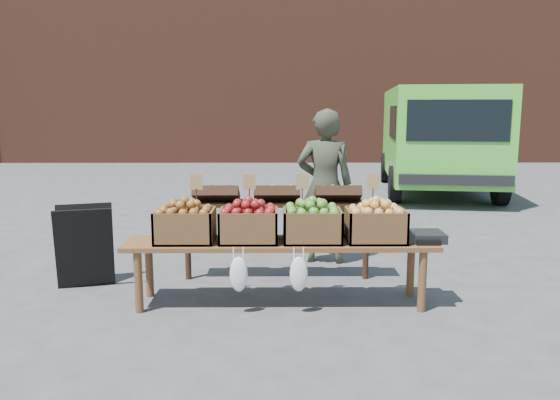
{
  "coord_description": "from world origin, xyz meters",
  "views": [
    {
      "loc": [
        0.58,
        -4.46,
        1.71
      ],
      "look_at": [
        0.62,
        0.66,
        0.85
      ],
      "focal_mm": 35.0,
      "sensor_mm": 36.0,
      "label": 1
    }
  ],
  "objects_px": {
    "weighing_scale": "(424,236)",
    "display_bench": "(280,273)",
    "back_table": "(277,229)",
    "crate_red_apples": "(312,225)",
    "chalkboard_sign": "(85,246)",
    "vendor": "(325,187)",
    "crate_russet_pears": "(249,225)",
    "crate_green_apples": "(375,225)",
    "crate_golden_apples": "(185,226)",
    "delivery_van": "(437,141)"
  },
  "relations": [
    {
      "from": "weighing_scale",
      "to": "display_bench",
      "type": "bearing_deg",
      "value": 180.0
    },
    {
      "from": "back_table",
      "to": "crate_red_apples",
      "type": "xyz_separation_m",
      "value": [
        0.3,
        -0.72,
        0.19
      ]
    },
    {
      "from": "chalkboard_sign",
      "to": "back_table",
      "type": "height_order",
      "value": "back_table"
    },
    {
      "from": "vendor",
      "to": "chalkboard_sign",
      "type": "height_order",
      "value": "vendor"
    },
    {
      "from": "crate_russet_pears",
      "to": "display_bench",
      "type": "bearing_deg",
      "value": 0.0
    },
    {
      "from": "crate_green_apples",
      "to": "weighing_scale",
      "type": "relative_size",
      "value": 1.47
    },
    {
      "from": "vendor",
      "to": "back_table",
      "type": "distance_m",
      "value": 0.89
    },
    {
      "from": "crate_golden_apples",
      "to": "crate_russet_pears",
      "type": "distance_m",
      "value": 0.55
    },
    {
      "from": "back_table",
      "to": "crate_russet_pears",
      "type": "xyz_separation_m",
      "value": [
        -0.25,
        -0.72,
        0.19
      ]
    },
    {
      "from": "back_table",
      "to": "display_bench",
      "type": "distance_m",
      "value": 0.76
    },
    {
      "from": "delivery_van",
      "to": "crate_golden_apples",
      "type": "xyz_separation_m",
      "value": [
        -4.11,
        -6.6,
        -0.34
      ]
    },
    {
      "from": "back_table",
      "to": "crate_red_apples",
      "type": "relative_size",
      "value": 4.2
    },
    {
      "from": "vendor",
      "to": "chalkboard_sign",
      "type": "relative_size",
      "value": 2.13
    },
    {
      "from": "chalkboard_sign",
      "to": "display_bench",
      "type": "height_order",
      "value": "chalkboard_sign"
    },
    {
      "from": "display_bench",
      "to": "crate_russet_pears",
      "type": "relative_size",
      "value": 5.4
    },
    {
      "from": "chalkboard_sign",
      "to": "crate_golden_apples",
      "type": "height_order",
      "value": "crate_golden_apples"
    },
    {
      "from": "crate_green_apples",
      "to": "back_table",
      "type": "bearing_deg",
      "value": 139.85
    },
    {
      "from": "display_bench",
      "to": "crate_red_apples",
      "type": "bearing_deg",
      "value": 0.0
    },
    {
      "from": "chalkboard_sign",
      "to": "back_table",
      "type": "xyz_separation_m",
      "value": [
        1.86,
        0.21,
        0.12
      ]
    },
    {
      "from": "vendor",
      "to": "crate_russet_pears",
      "type": "distance_m",
      "value": 1.57
    },
    {
      "from": "delivery_van",
      "to": "crate_red_apples",
      "type": "bearing_deg",
      "value": -106.28
    },
    {
      "from": "chalkboard_sign",
      "to": "crate_red_apples",
      "type": "xyz_separation_m",
      "value": [
        2.16,
        -0.51,
        0.31
      ]
    },
    {
      "from": "back_table",
      "to": "crate_red_apples",
      "type": "distance_m",
      "value": 0.8
    },
    {
      "from": "crate_golden_apples",
      "to": "crate_russet_pears",
      "type": "height_order",
      "value": "same"
    },
    {
      "from": "vendor",
      "to": "weighing_scale",
      "type": "xyz_separation_m",
      "value": [
        0.75,
        -1.35,
        -0.25
      ]
    },
    {
      "from": "crate_green_apples",
      "to": "crate_red_apples",
      "type": "bearing_deg",
      "value": 180.0
    },
    {
      "from": "delivery_van",
      "to": "chalkboard_sign",
      "type": "bearing_deg",
      "value": -122.09
    },
    {
      "from": "crate_golden_apples",
      "to": "weighing_scale",
      "type": "relative_size",
      "value": 1.47
    },
    {
      "from": "delivery_van",
      "to": "chalkboard_sign",
      "type": "height_order",
      "value": "delivery_van"
    },
    {
      "from": "display_bench",
      "to": "crate_russet_pears",
      "type": "xyz_separation_m",
      "value": [
        -0.28,
        0.0,
        0.42
      ]
    },
    {
      "from": "delivery_van",
      "to": "display_bench",
      "type": "relative_size",
      "value": 1.74
    },
    {
      "from": "delivery_van",
      "to": "crate_red_apples",
      "type": "distance_m",
      "value": 7.26
    },
    {
      "from": "chalkboard_sign",
      "to": "crate_red_apples",
      "type": "bearing_deg",
      "value": -29.55
    },
    {
      "from": "chalkboard_sign",
      "to": "crate_green_apples",
      "type": "relative_size",
      "value": 1.61
    },
    {
      "from": "crate_red_apples",
      "to": "back_table",
      "type": "bearing_deg",
      "value": 112.85
    },
    {
      "from": "vendor",
      "to": "back_table",
      "type": "height_order",
      "value": "vendor"
    },
    {
      "from": "crate_golden_apples",
      "to": "crate_russet_pears",
      "type": "bearing_deg",
      "value": 0.0
    },
    {
      "from": "crate_red_apples",
      "to": "delivery_van",
      "type": "bearing_deg",
      "value": 65.5
    },
    {
      "from": "crate_russet_pears",
      "to": "crate_green_apples",
      "type": "relative_size",
      "value": 1.0
    },
    {
      "from": "chalkboard_sign",
      "to": "delivery_van",
      "type": "bearing_deg",
      "value": 33.34
    },
    {
      "from": "crate_russet_pears",
      "to": "crate_green_apples",
      "type": "xyz_separation_m",
      "value": [
        1.1,
        0.0,
        0.0
      ]
    },
    {
      "from": "crate_golden_apples",
      "to": "back_table",
      "type": "bearing_deg",
      "value": 42.11
    },
    {
      "from": "delivery_van",
      "to": "crate_golden_apples",
      "type": "distance_m",
      "value": 7.78
    },
    {
      "from": "back_table",
      "to": "crate_russet_pears",
      "type": "relative_size",
      "value": 4.2
    },
    {
      "from": "back_table",
      "to": "crate_russet_pears",
      "type": "distance_m",
      "value": 0.78
    },
    {
      "from": "back_table",
      "to": "chalkboard_sign",
      "type": "bearing_deg",
      "value": -173.45
    },
    {
      "from": "chalkboard_sign",
      "to": "crate_golden_apples",
      "type": "bearing_deg",
      "value": -41.88
    },
    {
      "from": "delivery_van",
      "to": "chalkboard_sign",
      "type": "xyz_separation_m",
      "value": [
        -5.17,
        -6.09,
        -0.65
      ]
    },
    {
      "from": "vendor",
      "to": "weighing_scale",
      "type": "relative_size",
      "value": 5.03
    },
    {
      "from": "delivery_van",
      "to": "weighing_scale",
      "type": "relative_size",
      "value": 13.83
    }
  ]
}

